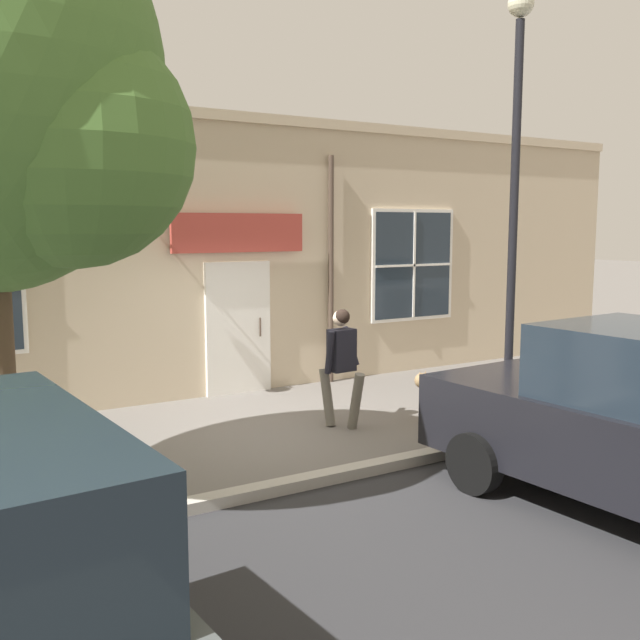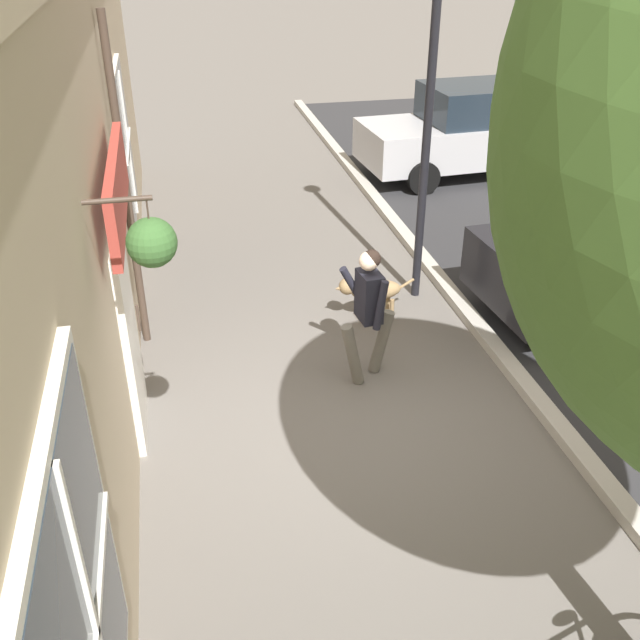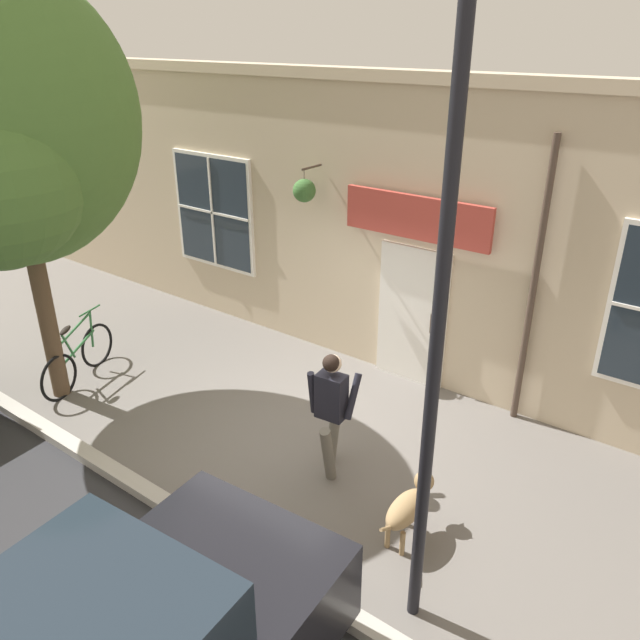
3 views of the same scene
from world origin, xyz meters
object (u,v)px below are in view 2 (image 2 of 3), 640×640
object	(u,v)px
parked_car_far_end	(473,130)
street_lamp	(435,23)
dog_on_leash	(371,290)
pedestrian_walking	(369,305)

from	to	relation	value
parked_car_far_end	street_lamp	size ratio (longest dim) A/B	0.80
street_lamp	dog_on_leash	bearing A→B (deg)	-147.09
pedestrian_walking	dog_on_leash	xyz separation A→B (m)	(0.41, 1.29, -0.53)
street_lamp	pedestrian_walking	bearing A→B (deg)	-123.70
pedestrian_walking	parked_car_far_end	distance (m)	7.73
parked_car_far_end	street_lamp	distance (m)	6.16
dog_on_leash	street_lamp	xyz separation A→B (m)	(0.79, 0.51, 3.12)
pedestrian_walking	street_lamp	world-z (taller)	street_lamp
parked_car_far_end	street_lamp	bearing A→B (deg)	-119.92
dog_on_leash	parked_car_far_end	size ratio (longest dim) A/B	0.24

